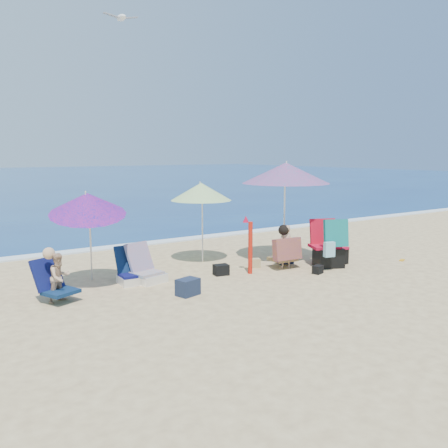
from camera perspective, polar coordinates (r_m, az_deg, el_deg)
ground at (r=10.12m, az=4.60°, el=-6.73°), size 120.00×120.00×0.00m
foam at (r=14.36m, az=-8.16°, el=-2.17°), size 120.00×0.50×0.04m
umbrella_turquoise at (r=11.81m, az=7.31°, el=5.99°), size 2.36×2.36×2.45m
umbrella_striped at (r=11.60m, az=-2.73°, el=3.83°), size 1.69×1.69×1.96m
umbrella_blue at (r=9.72m, az=-15.84°, el=2.34°), size 1.89×1.93×2.03m
furled_umbrella at (r=10.57m, az=3.03°, el=-2.16°), size 0.17×0.28×1.27m
chair_navy at (r=10.06m, az=-10.86°, el=-5.79°), size 0.57×0.68×0.74m
chair_rainbow at (r=10.10m, az=-9.15°, el=-5.61°), size 0.74×0.81×0.79m
camp_chair_left at (r=11.90m, az=12.82°, el=-3.25°), size 0.57×0.58×0.92m
camp_chair_right at (r=11.49m, az=12.26°, el=-2.93°), size 0.87×0.95×1.15m
person_center at (r=11.15m, az=7.28°, el=-2.75°), size 0.71×0.60×1.02m
person_left at (r=9.13m, az=-19.08°, el=-5.94°), size 0.80×0.85×0.98m
bag_navy_a at (r=9.10m, az=-4.30°, el=-7.44°), size 0.47×0.39×0.31m
bag_black_a at (r=10.54m, az=-0.35°, el=-5.43°), size 0.35×0.29×0.23m
bag_tan at (r=11.23m, az=3.65°, el=-4.63°), size 0.30×0.26×0.21m
bag_navy_b at (r=11.73m, az=7.17°, el=-3.94°), size 0.43×0.37×0.28m
bag_black_b at (r=10.86m, az=11.03°, el=-5.31°), size 0.27×0.22×0.18m
orange_item at (r=12.72m, az=20.30°, el=-4.02°), size 0.21×0.15×0.03m
seagull at (r=10.95m, az=-12.05°, el=22.75°), size 0.72×0.34×0.13m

